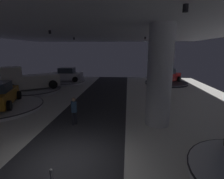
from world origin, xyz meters
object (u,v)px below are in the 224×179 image
object	(u,v)px
display_platform_mid_left	(0,107)
pickup_truck_far_left	(28,80)
display_car_deep_right	(166,76)
display_platform_deep_left	(66,82)
visitor_walking_near	(74,109)
display_car_deep_left	(66,75)
display_platform_deep_right	(166,83)
display_platform_far_left	(32,90)
column_right	(160,77)

from	to	relation	value
display_platform_mid_left	pickup_truck_far_left	world-z (taller)	pickup_truck_far_left
pickup_truck_far_left	display_car_deep_right	bearing A→B (deg)	21.77
display_platform_deep_left	visitor_walking_near	bearing A→B (deg)	-68.38
display_platform_deep_left	display_car_deep_left	size ratio (longest dim) A/B	1.11
visitor_walking_near	display_car_deep_left	bearing A→B (deg)	111.49
display_car_deep_left	visitor_walking_near	bearing A→B (deg)	-68.51
display_platform_mid_left	visitor_walking_near	xyz separation A→B (m)	(6.21, -2.17, 0.76)
display_platform_deep_right	visitor_walking_near	bearing A→B (deg)	-120.62
display_car_deep_left	display_platform_far_left	size ratio (longest dim) A/B	0.76
display_car_deep_left	display_car_deep_right	bearing A→B (deg)	2.20
display_platform_mid_left	display_platform_far_left	world-z (taller)	display_platform_far_left
column_right	display_platform_deep_left	size ratio (longest dim) A/B	1.15
display_car_deep_left	display_car_deep_right	size ratio (longest dim) A/B	0.99
display_platform_deep_left	display_car_deep_right	bearing A→B (deg)	2.20
display_platform_mid_left	visitor_walking_near	bearing A→B (deg)	-19.28
display_platform_far_left	visitor_walking_near	bearing A→B (deg)	-47.84
display_platform_deep_left	display_car_deep_left	xyz separation A→B (m)	(0.03, 0.00, 0.89)
display_platform_deep_left	pickup_truck_far_left	xyz separation A→B (m)	(-1.99, -5.46, 1.11)
pickup_truck_far_left	display_car_deep_left	bearing A→B (deg)	69.64
display_car_deep_right	visitor_walking_near	xyz separation A→B (m)	(-7.85, -13.27, -0.09)
display_platform_mid_left	visitor_walking_near	world-z (taller)	visitor_walking_near
display_platform_deep_right	visitor_walking_near	distance (m)	15.46
pickup_truck_far_left	visitor_walking_near	world-z (taller)	pickup_truck_far_left
display_platform_deep_left	display_platform_far_left	size ratio (longest dim) A/B	0.84
display_platform_mid_left	display_car_deep_right	bearing A→B (deg)	38.29
column_right	display_platform_deep_right	xyz separation A→B (m)	(3.17, 12.74, -2.62)
pickup_truck_far_left	display_platform_deep_right	xyz separation A→B (m)	(14.92, 5.98, -1.13)
display_platform_deep_right	column_right	bearing A→B (deg)	-103.98
pickup_truck_far_left	visitor_walking_near	size ratio (longest dim) A/B	3.42
pickup_truck_far_left	display_platform_deep_right	size ratio (longest dim) A/B	1.02
display_platform_deep_left	visitor_walking_near	distance (m)	13.76
display_car_deep_left	visitor_walking_near	world-z (taller)	display_car_deep_left
visitor_walking_near	display_platform_mid_left	bearing A→B (deg)	160.72
pickup_truck_far_left	display_platform_far_left	bearing A→B (deg)	39.20
display_platform_deep_left	display_platform_deep_right	xyz separation A→B (m)	(12.93, 0.52, -0.02)
visitor_walking_near	display_car_deep_right	bearing A→B (deg)	59.40
display_platform_far_left	display_car_deep_right	world-z (taller)	display_car_deep_right
display_platform_mid_left	display_car_deep_right	size ratio (longest dim) A/B	1.35
display_platform_far_left	display_car_deep_right	distance (m)	15.76
column_right	display_platform_far_left	distance (m)	13.69
display_car_deep_left	display_platform_deep_right	xyz separation A→B (m)	(12.90, 0.52, -0.91)
display_platform_deep_right	visitor_walking_near	world-z (taller)	visitor_walking_near
display_platform_mid_left	visitor_walking_near	size ratio (longest dim) A/B	3.71
display_platform_far_left	visitor_walking_near	xyz separation A→B (m)	(6.81, -7.52, 0.72)
display_platform_deep_right	display_car_deep_right	size ratio (longest dim) A/B	1.23
pickup_truck_far_left	display_platform_deep_right	world-z (taller)	pickup_truck_far_left
column_right	display_platform_deep_right	size ratio (longest dim) A/B	1.03
display_platform_deep_left	display_platform_far_left	bearing A→B (deg)	-108.38
display_platform_mid_left	display_platform_far_left	distance (m)	5.38
column_right	display_platform_far_left	bearing A→B (deg)	148.78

